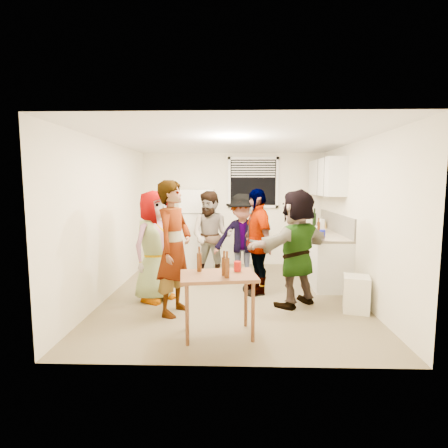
{
  "coord_description": "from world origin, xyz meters",
  "views": [
    {
      "loc": [
        0.03,
        -5.57,
        1.83
      ],
      "look_at": [
        -0.14,
        0.27,
        1.15
      ],
      "focal_mm": 28.0,
      "sensor_mm": 36.0,
      "label": 1
    }
  ],
  "objects_px": {
    "refrigerator": "(198,229)",
    "wine_bottle": "(314,227)",
    "kettle": "(318,232)",
    "trash_bin": "(356,294)",
    "blue_cup": "(322,237)",
    "beer_bottle_table": "(224,275)",
    "serving_table": "(218,335)",
    "guest_back_left": "(212,280)",
    "guest_black": "(256,293)",
    "guest_orange": "(295,305)",
    "guest_stripe": "(175,313)",
    "red_cup": "(237,271)",
    "guest_back_right": "(242,281)",
    "beer_bottle_counter": "(318,234)",
    "guest_grey": "(156,300)"
  },
  "relations": [
    {
      "from": "refrigerator",
      "to": "wine_bottle",
      "type": "xyz_separation_m",
      "value": [
        2.5,
        0.03,
        0.05
      ]
    },
    {
      "from": "kettle",
      "to": "trash_bin",
      "type": "bearing_deg",
      "value": -98.66
    },
    {
      "from": "blue_cup",
      "to": "beer_bottle_table",
      "type": "xyz_separation_m",
      "value": [
        -1.66,
        -2.07,
        -0.15
      ]
    },
    {
      "from": "refrigerator",
      "to": "serving_table",
      "type": "distance_m",
      "value": 3.56
    },
    {
      "from": "refrigerator",
      "to": "kettle",
      "type": "distance_m",
      "value": 2.52
    },
    {
      "from": "guest_back_left",
      "to": "guest_black",
      "type": "xyz_separation_m",
      "value": [
        0.8,
        -0.74,
        0.0
      ]
    },
    {
      "from": "wine_bottle",
      "to": "beer_bottle_table",
      "type": "distance_m",
      "value": 3.93
    },
    {
      "from": "blue_cup",
      "to": "guest_orange",
      "type": "distance_m",
      "value": 1.43
    },
    {
      "from": "blue_cup",
      "to": "serving_table",
      "type": "relative_size",
      "value": 0.15
    },
    {
      "from": "wine_bottle",
      "to": "guest_black",
      "type": "relative_size",
      "value": 0.17
    },
    {
      "from": "guest_stripe",
      "to": "beer_bottle_table",
      "type": "bearing_deg",
      "value": -117.32
    },
    {
      "from": "red_cup",
      "to": "guest_back_right",
      "type": "distance_m",
      "value": 2.32
    },
    {
      "from": "trash_bin",
      "to": "guest_back_right",
      "type": "relative_size",
      "value": 0.31
    },
    {
      "from": "wine_bottle",
      "to": "trash_bin",
      "type": "height_order",
      "value": "wine_bottle"
    },
    {
      "from": "blue_cup",
      "to": "guest_back_left",
      "type": "distance_m",
      "value": 2.2
    },
    {
      "from": "kettle",
      "to": "red_cup",
      "type": "distance_m",
      "value": 2.94
    },
    {
      "from": "red_cup",
      "to": "guest_back_left",
      "type": "bearing_deg",
      "value": 101.67
    },
    {
      "from": "blue_cup",
      "to": "guest_back_left",
      "type": "bearing_deg",
      "value": 168.7
    },
    {
      "from": "refrigerator",
      "to": "beer_bottle_table",
      "type": "distance_m",
      "value": 3.51
    },
    {
      "from": "beer_bottle_counter",
      "to": "guest_back_right",
      "type": "xyz_separation_m",
      "value": [
        -1.41,
        -0.08,
        -0.9
      ]
    },
    {
      "from": "beer_bottle_table",
      "to": "guest_back_left",
      "type": "bearing_deg",
      "value": 97.13
    },
    {
      "from": "blue_cup",
      "to": "beer_bottle_table",
      "type": "distance_m",
      "value": 2.66
    },
    {
      "from": "guest_back_right",
      "to": "guest_orange",
      "type": "distance_m",
      "value": 1.47
    },
    {
      "from": "wine_bottle",
      "to": "guest_black",
      "type": "distance_m",
      "value": 2.39
    },
    {
      "from": "beer_bottle_table",
      "to": "guest_grey",
      "type": "distance_m",
      "value": 1.88
    },
    {
      "from": "blue_cup",
      "to": "guest_orange",
      "type": "relative_size",
      "value": 0.07
    },
    {
      "from": "refrigerator",
      "to": "beer_bottle_counter",
      "type": "bearing_deg",
      "value": -22.67
    },
    {
      "from": "blue_cup",
      "to": "guest_orange",
      "type": "bearing_deg",
      "value": -123.41
    },
    {
      "from": "kettle",
      "to": "trash_bin",
      "type": "height_order",
      "value": "kettle"
    },
    {
      "from": "trash_bin",
      "to": "guest_black",
      "type": "xyz_separation_m",
      "value": [
        -1.37,
        0.83,
        -0.25
      ]
    },
    {
      "from": "serving_table",
      "to": "guest_grey",
      "type": "xyz_separation_m",
      "value": [
        -1.04,
        1.27,
        0.0
      ]
    },
    {
      "from": "serving_table",
      "to": "beer_bottle_table",
      "type": "relative_size",
      "value": 4.1
    },
    {
      "from": "guest_grey",
      "to": "guest_orange",
      "type": "bearing_deg",
      "value": -61.19
    },
    {
      "from": "kettle",
      "to": "beer_bottle_table",
      "type": "xyz_separation_m",
      "value": [
        -1.73,
        -2.68,
        -0.15
      ]
    },
    {
      "from": "refrigerator",
      "to": "guest_back_left",
      "type": "bearing_deg",
      "value": -69.96
    },
    {
      "from": "trash_bin",
      "to": "guest_back_left",
      "type": "xyz_separation_m",
      "value": [
        -2.18,
        1.57,
        -0.25
      ]
    },
    {
      "from": "guest_orange",
      "to": "guest_black",
      "type": "bearing_deg",
      "value": -85.04
    },
    {
      "from": "serving_table",
      "to": "guest_orange",
      "type": "bearing_deg",
      "value": 44.53
    },
    {
      "from": "trash_bin",
      "to": "guest_back_right",
      "type": "distance_m",
      "value": 2.2
    },
    {
      "from": "guest_stripe",
      "to": "guest_orange",
      "type": "height_order",
      "value": "guest_orange"
    },
    {
      "from": "guest_stripe",
      "to": "guest_black",
      "type": "distance_m",
      "value": 1.55
    },
    {
      "from": "beer_bottle_counter",
      "to": "kettle",
      "type": "bearing_deg",
      "value": 77.03
    },
    {
      "from": "red_cup",
      "to": "refrigerator",
      "type": "bearing_deg",
      "value": 104.28
    },
    {
      "from": "trash_bin",
      "to": "guest_black",
      "type": "relative_size",
      "value": 0.3
    },
    {
      "from": "wine_bottle",
      "to": "refrigerator",
      "type": "bearing_deg",
      "value": -179.26
    },
    {
      "from": "refrigerator",
      "to": "wine_bottle",
      "type": "bearing_deg",
      "value": 0.74
    },
    {
      "from": "blue_cup",
      "to": "serving_table",
      "type": "bearing_deg",
      "value": -130.47
    },
    {
      "from": "beer_bottle_table",
      "to": "guest_stripe",
      "type": "distance_m",
      "value": 1.29
    },
    {
      "from": "guest_black",
      "to": "kettle",
      "type": "bearing_deg",
      "value": 111.98
    },
    {
      "from": "wine_bottle",
      "to": "guest_stripe",
      "type": "bearing_deg",
      "value": -133.19
    }
  ]
}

